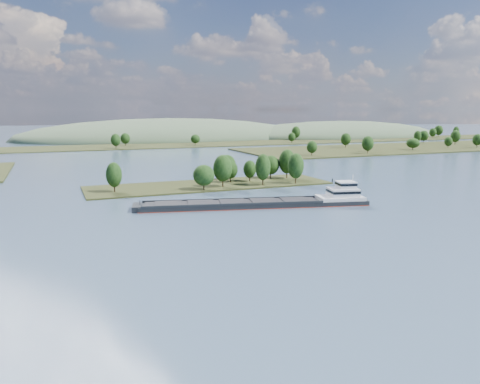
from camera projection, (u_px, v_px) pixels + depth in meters
name	position (u px, v px, depth m)	size (l,w,h in m)	color
ground	(274.00, 216.00, 138.64)	(1800.00, 1800.00, 0.00)	#384760
tree_island	(228.00, 175.00, 194.54)	(100.00, 30.70, 14.22)	#262B13
right_bank	(428.00, 146.00, 388.11)	(320.00, 90.00, 14.54)	#262B13
back_shoreline	(137.00, 146.00, 396.95)	(900.00, 60.00, 15.46)	#262B13
hill_east	(340.00, 136.00, 554.34)	(260.00, 140.00, 36.00)	#3F5339
hill_west	(169.00, 139.00, 507.54)	(320.00, 160.00, 44.00)	#3F5339
cargo_barge	(269.00, 202.00, 152.47)	(76.40, 26.17, 10.32)	black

